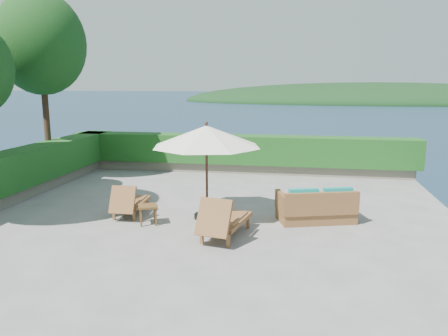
% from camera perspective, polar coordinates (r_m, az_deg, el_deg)
% --- Properties ---
extents(ground, '(12.00, 12.00, 0.00)m').
position_cam_1_polar(ground, '(10.54, -2.39, -6.64)').
color(ground, gray).
rests_on(ground, ground).
extents(foundation, '(12.00, 12.00, 3.00)m').
position_cam_1_polar(foundation, '(11.11, -2.32, -14.29)').
color(foundation, '#5E554B').
rests_on(foundation, ocean).
extents(ocean, '(600.00, 600.00, 0.00)m').
position_cam_1_polar(ocean, '(11.80, -2.26, -20.66)').
color(ocean, '#14293F').
rests_on(ocean, ground).
extents(offshore_island, '(126.00, 57.60, 12.60)m').
position_cam_1_polar(offshore_island, '(151.65, 18.95, 8.18)').
color(offshore_island, black).
rests_on(offshore_island, ocean).
extents(planter_wall_far, '(12.00, 0.60, 0.36)m').
position_cam_1_polar(planter_wall_far, '(15.84, 1.98, 0.07)').
color(planter_wall_far, gray).
rests_on(planter_wall_far, ground).
extents(hedge_far, '(12.40, 0.90, 1.00)m').
position_cam_1_polar(hedge_far, '(15.73, 1.99, 2.46)').
color(hedge_far, '#1A4814').
rests_on(hedge_far, planter_wall_far).
extents(tree_far, '(2.80, 2.80, 6.03)m').
position_cam_1_polar(tree_far, '(15.40, -22.83, 14.71)').
color(tree_far, '#402918').
rests_on(tree_far, ground).
extents(patio_umbrella, '(2.99, 2.99, 2.33)m').
position_cam_1_polar(patio_umbrella, '(10.18, -2.30, 4.06)').
color(patio_umbrella, black).
rests_on(patio_umbrella, ground).
extents(lounge_left, '(0.70, 1.46, 0.83)m').
position_cam_1_polar(lounge_left, '(10.94, -12.25, -4.33)').
color(lounge_left, brown).
rests_on(lounge_left, ground).
extents(lounge_right, '(0.99, 1.76, 0.96)m').
position_cam_1_polar(lounge_right, '(9.16, -0.07, -6.77)').
color(lounge_right, brown).
rests_on(lounge_right, ground).
extents(side_table, '(0.56, 0.56, 0.45)m').
position_cam_1_polar(side_table, '(10.20, -9.92, -5.24)').
color(side_table, brown).
rests_on(side_table, ground).
extents(wicker_loveseat, '(1.94, 1.38, 0.86)m').
position_cam_1_polar(wicker_loveseat, '(10.47, 11.99, -5.09)').
color(wicker_loveseat, brown).
rests_on(wicker_loveseat, ground).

